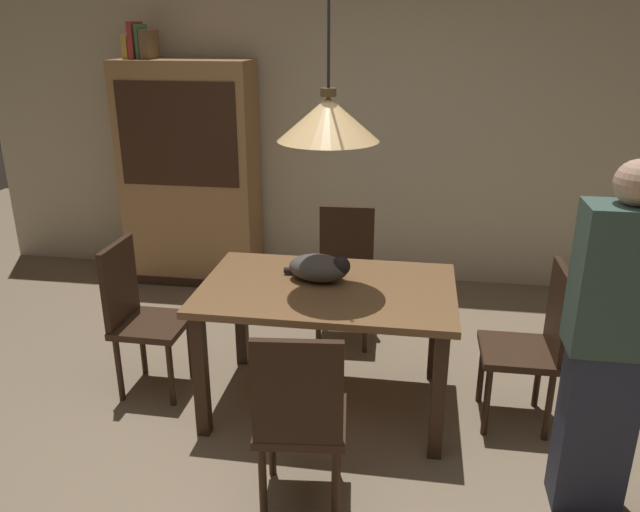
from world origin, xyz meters
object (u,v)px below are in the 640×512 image
object	(u,v)px
chair_far_back	(345,269)
pendant_lamp	(328,118)
chair_right_side	(535,340)
cat_sleeping	(320,268)
dining_table	(327,303)
person_standing	(609,347)
chair_near_front	(300,415)
book_red_tall	(136,40)
book_brown_thick	(149,44)
hutch_bookcase	(191,179)
book_green_slim	(142,42)
book_yellow_short	(129,47)
chair_left_side	(139,312)

from	to	relation	value
chair_far_back	pendant_lamp	xyz separation A→B (m)	(0.00, -0.88, 1.15)
chair_right_side	pendant_lamp	xyz separation A→B (m)	(-1.13, -0.00, 1.15)
cat_sleeping	pendant_lamp	xyz separation A→B (m)	(0.05, -0.07, 0.84)
dining_table	person_standing	distance (m)	1.45
chair_near_front	chair_right_side	bearing A→B (deg)	38.10
book_red_tall	book_brown_thick	distance (m)	0.11
chair_right_side	chair_far_back	size ratio (longest dim) A/B	1.00
dining_table	chair_right_side	xyz separation A→B (m)	(1.13, 0.00, -0.14)
chair_far_back	book_brown_thick	world-z (taller)	book_brown_thick
chair_far_back	person_standing	xyz separation A→B (m)	(1.30, -1.50, 0.30)
chair_far_back	dining_table	bearing A→B (deg)	-89.80
dining_table	chair_far_back	size ratio (longest dim) A/B	1.51
dining_table	cat_sleeping	world-z (taller)	cat_sleeping
person_standing	dining_table	bearing A→B (deg)	154.55
hutch_bookcase	book_red_tall	bearing A→B (deg)	179.77
hutch_bookcase	book_green_slim	world-z (taller)	book_green_slim
chair_right_side	book_yellow_short	distance (m)	3.74
chair_left_side	book_green_slim	world-z (taller)	book_green_slim
chair_right_side	cat_sleeping	size ratio (longest dim) A/B	2.36
chair_left_side	hutch_bookcase	world-z (taller)	hutch_bookcase
chair_left_side	book_red_tall	distance (m)	2.39
pendant_lamp	book_brown_thick	world-z (taller)	pendant_lamp
hutch_bookcase	book_green_slim	bearing A→B (deg)	179.73
chair_near_front	book_brown_thick	world-z (taller)	book_brown_thick
book_yellow_short	book_brown_thick	xyz separation A→B (m)	(0.17, 0.00, 0.02)
chair_far_back	book_red_tall	bearing A→B (deg)	153.76
cat_sleeping	chair_right_side	bearing A→B (deg)	-3.60
dining_table	person_standing	xyz separation A→B (m)	(1.30, -0.62, 0.17)
hutch_bookcase	book_brown_thick	bearing A→B (deg)	179.67
dining_table	book_red_tall	distance (m)	2.84
chair_far_back	cat_sleeping	distance (m)	0.86
chair_near_front	dining_table	bearing A→B (deg)	90.53
book_green_slim	dining_table	bearing A→B (deg)	-45.31
cat_sleeping	book_yellow_short	distance (m)	2.70
pendant_lamp	book_green_slim	distance (m)	2.49
chair_far_back	book_red_tall	distance (m)	2.48
book_yellow_short	chair_far_back	bearing A→B (deg)	-25.53
chair_left_side	book_yellow_short	xyz separation A→B (m)	(-0.72, 1.76, 1.43)
chair_left_side	person_standing	distance (m)	2.52
chair_near_front	book_brown_thick	bearing A→B (deg)	122.61
pendant_lamp	person_standing	size ratio (longest dim) A/B	0.80
chair_left_side	hutch_bookcase	xyz separation A→B (m)	(-0.29, 1.76, 0.38)
book_yellow_short	book_red_tall	xyz separation A→B (m)	(0.06, 0.00, 0.05)
chair_right_side	book_yellow_short	size ratio (longest dim) A/B	4.65
book_yellow_short	hutch_bookcase	bearing A→B (deg)	-0.20
chair_left_side	pendant_lamp	world-z (taller)	pendant_lamp
chair_right_side	cat_sleeping	distance (m)	1.22
pendant_lamp	book_brown_thick	xyz separation A→B (m)	(-1.68, 1.76, 0.30)
chair_far_back	pendant_lamp	distance (m)	1.45
cat_sleeping	chair_far_back	bearing A→B (deg)	86.50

